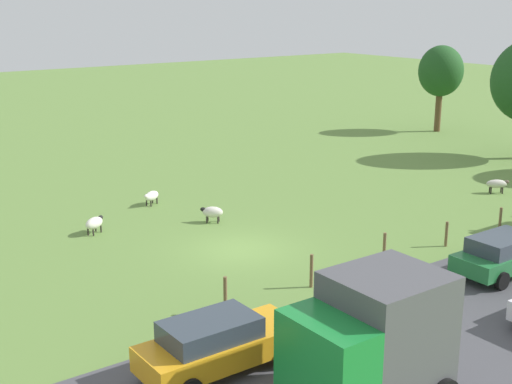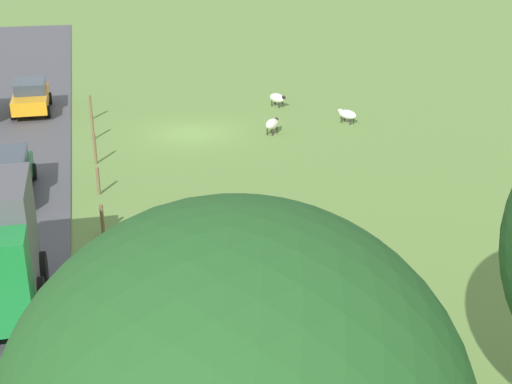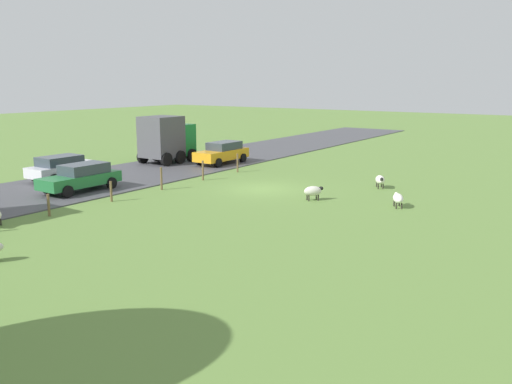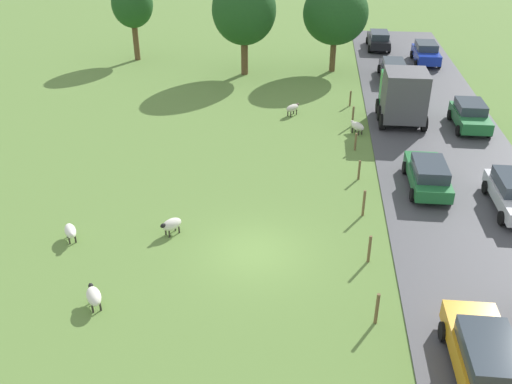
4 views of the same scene
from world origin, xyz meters
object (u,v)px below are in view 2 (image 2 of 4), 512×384
Objects in this scene: sheep_3 at (347,114)px; sheep_4 at (98,254)px; sheep_2 at (272,124)px; car_3 at (6,174)px; sheep_0 at (255,279)px; car_1 at (31,96)px; sheep_1 at (277,98)px.

sheep_4 is at bearing 45.69° from sheep_3.
sheep_3 is at bearing -134.31° from sheep_4.
sheep_4 is at bearing 54.75° from sheep_2.
sheep_4 is at bearing 114.14° from car_3.
sheep_0 reaches higher than sheep_4.
sheep_2 is at bearing -155.44° from car_3.
car_1 reaches higher than sheep_3.
sheep_1 is 1.10× the size of sheep_2.
sheep_1 is at bearing -120.84° from sheep_4.
car_3 is (0.26, 12.32, -0.04)m from car_1.
sheep_0 is 0.99× the size of sheep_3.
sheep_1 is 19.90m from sheep_4.
car_3 is at bearing 24.56° from sheep_2.
sheep_0 reaches higher than sheep_3.
sheep_2 is (-4.52, -14.73, -0.02)m from sheep_0.
sheep_1 is 0.25× the size of car_1.
sheep_0 is at bearing 60.99° from sheep_3.
car_3 is (7.08, -9.43, 0.33)m from sheep_0.
car_1 is at bearing -72.60° from sheep_0.
sheep_0 is at bearing 126.90° from car_3.
sheep_4 is 19.33m from car_1.
sheep_1 reaches higher than sheep_4.
car_1 is (11.34, -7.02, 0.39)m from sheep_2.
car_1 is at bearing -8.92° from sheep_1.
sheep_3 is at bearing -158.47° from car_3.
car_1 is 1.02× the size of car_3.
sheep_1 is 13.15m from car_1.
sheep_3 is 1.05× the size of sheep_4.
car_3 is at bearing -53.10° from sheep_0.
sheep_0 is at bearing 107.40° from car_1.
sheep_3 is at bearing -119.01° from sheep_0.
sheep_3 is 0.25× the size of car_1.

